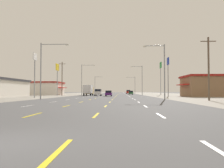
% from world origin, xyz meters
% --- Properties ---
extents(ground_plane, '(572.00, 572.00, 0.00)m').
position_xyz_m(ground_plane, '(0.00, 66.00, 0.00)').
color(ground_plane, '#4C4C4F').
extents(lot_apron_left, '(28.00, 440.00, 0.01)m').
position_xyz_m(lot_apron_left, '(-24.75, 66.00, 0.00)').
color(lot_apron_left, gray).
rests_on(lot_apron_left, ground).
extents(lot_apron_right, '(28.00, 440.00, 0.01)m').
position_xyz_m(lot_apron_right, '(24.75, 66.00, 0.00)').
color(lot_apron_right, gray).
rests_on(lot_apron_right, ground).
extents(lane_markings, '(10.64, 227.60, 0.01)m').
position_xyz_m(lane_markings, '(0.00, 104.50, 0.01)').
color(lane_markings, white).
rests_on(lane_markings, ground).
extents(signal_span_wire, '(26.25, 0.52, 8.57)m').
position_xyz_m(signal_span_wire, '(-0.24, 6.01, 4.87)').
color(signal_span_wire, brown).
rests_on(signal_span_wire, ground).
extents(hatchback_center_turn_nearest, '(1.72, 3.90, 1.54)m').
position_xyz_m(hatchback_center_turn_nearest, '(-0.23, 55.08, 0.78)').
color(hatchback_center_turn_nearest, '#4C196B').
rests_on(hatchback_center_turn_nearest, ground).
extents(suv_inner_left_near, '(1.98, 4.90, 1.98)m').
position_xyz_m(suv_inner_left_near, '(-3.73, 61.49, 1.03)').
color(suv_inner_left_near, white).
rests_on(suv_inner_left_near, ground).
extents(box_truck_far_left_mid, '(2.40, 7.20, 3.23)m').
position_xyz_m(box_truck_far_left_mid, '(-7.10, 64.13, 1.84)').
color(box_truck_far_left_mid, '#B28C33').
rests_on(box_truck_far_left_mid, ground).
extents(hatchback_far_right_midfar, '(1.72, 3.90, 1.54)m').
position_xyz_m(hatchback_far_right_midfar, '(7.08, 85.36, 0.78)').
color(hatchback_far_right_midfar, '#235B2D').
rests_on(hatchback_far_right_midfar, ground).
extents(suv_far_right_far, '(1.98, 4.90, 1.98)m').
position_xyz_m(suv_far_right_far, '(6.75, 106.98, 1.03)').
color(suv_far_right_far, red).
rests_on(suv_far_right_far, ground).
extents(storefront_left_row_2, '(12.89, 11.17, 4.80)m').
position_xyz_m(storefront_left_row_2, '(-24.67, 76.26, 2.43)').
color(storefront_left_row_2, silver).
rests_on(storefront_left_row_2, ground).
extents(storefront_right_row_1, '(15.15, 11.06, 5.37)m').
position_xyz_m(storefront_right_row_1, '(26.29, 52.73, 2.71)').
color(storefront_right_row_1, '#8C6B4C').
rests_on(storefront_right_row_1, ground).
extents(pole_sign_left_row_1, '(0.24, 1.75, 9.31)m').
position_xyz_m(pole_sign_left_row_1, '(-14.92, 40.60, 6.80)').
color(pole_sign_left_row_1, gray).
rests_on(pole_sign_left_row_1, ground).
extents(pole_sign_left_row_2, '(0.24, 2.68, 9.44)m').
position_xyz_m(pole_sign_left_row_2, '(-15.78, 60.14, 7.41)').
color(pole_sign_left_row_2, gray).
rests_on(pole_sign_left_row_2, ground).
extents(pole_sign_right_row_1, '(0.24, 1.88, 10.21)m').
position_xyz_m(pole_sign_right_row_1, '(15.50, 53.98, 7.63)').
color(pole_sign_right_row_1, gray).
rests_on(pole_sign_right_row_1, ground).
extents(pole_sign_right_row_2, '(0.24, 2.64, 11.54)m').
position_xyz_m(pole_sign_right_row_2, '(16.97, 73.33, 9.01)').
color(pole_sign_right_row_2, gray).
rests_on(pole_sign_right_row_2, ground).
extents(streetlight_left_row_0, '(4.80, 0.26, 9.36)m').
position_xyz_m(streetlight_left_row_0, '(-9.61, 31.08, 5.52)').
color(streetlight_left_row_0, gray).
rests_on(streetlight_left_row_0, ground).
extents(streetlight_right_row_0, '(3.53, 0.26, 8.98)m').
position_xyz_m(streetlight_right_row_0, '(9.80, 31.08, 5.17)').
color(streetlight_right_row_0, gray).
rests_on(streetlight_right_row_0, ground).
extents(streetlight_left_row_1, '(4.53, 0.26, 10.41)m').
position_xyz_m(streetlight_left_row_1, '(-9.70, 69.40, 6.03)').
color(streetlight_left_row_1, gray).
rests_on(streetlight_left_row_1, ground).
extents(streetlight_right_row_1, '(3.97, 0.26, 9.88)m').
position_xyz_m(streetlight_right_row_1, '(9.76, 69.40, 5.70)').
color(streetlight_right_row_1, gray).
rests_on(streetlight_right_row_1, ground).
extents(streetlight_left_row_2, '(4.07, 0.26, 8.95)m').
position_xyz_m(streetlight_left_row_2, '(-9.71, 107.72, 5.23)').
color(streetlight_left_row_2, gray).
rests_on(streetlight_left_row_2, ground).
extents(streetlight_right_row_2, '(4.53, 0.26, 8.70)m').
position_xyz_m(streetlight_right_row_2, '(9.63, 107.72, 5.15)').
color(streetlight_right_row_2, gray).
rests_on(streetlight_right_row_2, ground).
extents(utility_pole_right_row_0, '(2.20, 0.26, 9.14)m').
position_xyz_m(utility_pole_right_row_0, '(15.71, 27.31, 4.76)').
color(utility_pole_right_row_0, brown).
rests_on(utility_pole_right_row_0, ground).
extents(utility_pole_left_row_1, '(2.20, 0.26, 10.49)m').
position_xyz_m(utility_pole_left_row_1, '(-15.25, 63.47, 5.44)').
color(utility_pole_left_row_1, brown).
rests_on(utility_pole_left_row_1, ground).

